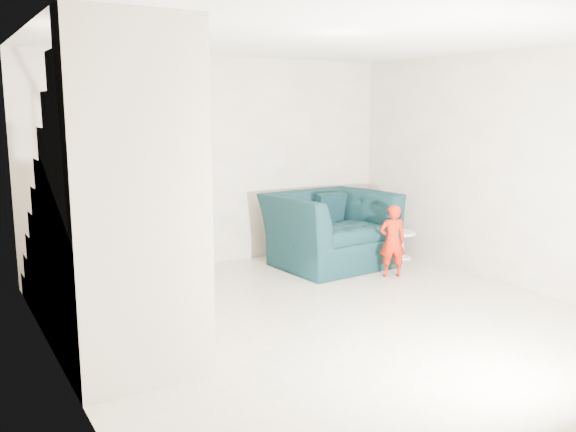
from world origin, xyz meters
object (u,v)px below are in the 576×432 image
object	(u,v)px
armchair	(330,230)
staircase	(110,238)
toddler	(392,241)
side_table	(402,240)

from	to	relation	value
armchair	staircase	xyz separation A→B (m)	(-3.18, -1.31, 0.47)
toddler	staircase	distance (m)	3.58
armchair	staircase	world-z (taller)	staircase
armchair	toddler	bearing A→B (deg)	-72.67
armchair	staircase	size ratio (longest dim) A/B	0.41
armchair	toddler	distance (m)	0.92
staircase	side_table	bearing A→B (deg)	14.75
toddler	side_table	bearing A→B (deg)	-113.37
toddler	armchair	bearing A→B (deg)	-43.65
staircase	armchair	bearing A→B (deg)	22.40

